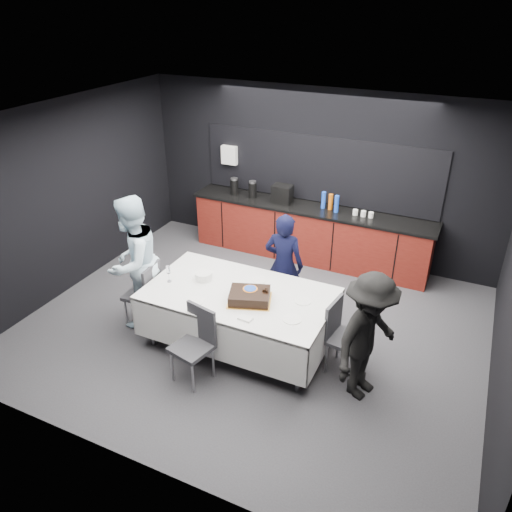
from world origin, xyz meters
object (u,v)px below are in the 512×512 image
Objects in this scene: plate_stack at (204,276)px; person_left at (133,262)px; chair_right at (341,332)px; person_right at (368,337)px; chair_near at (196,339)px; person_center at (284,265)px; champagne_flute at (168,271)px; chair_left at (147,290)px; party_table at (239,302)px; cake_assembly at (250,296)px.

person_left is (-0.95, -0.21, 0.08)m from plate_stack.
person_right is at bearing -38.69° from chair_right.
chair_near is 1.74m from person_center.
chair_right is 2.84m from person_left.
champagne_flute reaches higher than chair_right.
person_right is (1.85, 0.55, 0.24)m from chair_near.
chair_near is (-1.48, -0.85, 0.00)m from chair_right.
chair_right is at bearing 4.85° from chair_left.
party_table is 1.49× the size of person_right.
plate_stack is (-0.56, 0.09, 0.19)m from party_table.
chair_near is at bearing -28.49° from chair_left.
champagne_flute is 2.28m from chair_right.
chair_right is (1.30, 0.09, -0.11)m from party_table.
person_left reaches higher than champagne_flute.
plate_stack is at bearing 42.46° from person_center.
person_right is (3.00, -0.07, 0.24)m from chair_left.
chair_left is 0.60× the size of person_right.
party_table is 0.96m from person_center.
person_left reaches higher than chair_right.
person_left is at bearing -179.75° from cake_assembly.
person_right reaches higher than chair_right.
person_left reaches higher than party_table.
person_center is (0.02, 1.03, -0.09)m from cake_assembly.
cake_assembly is 2.79× the size of plate_stack.
person_left is at bearing -175.85° from chair_right.
cake_assembly is 0.68× the size of chair_right.
person_left is 3.18m from person_right.
champagne_flute is at bearing -147.54° from plate_stack.
chair_left is at bearing 151.51° from chair_near.
person_left is at bearing 173.93° from chair_left.
chair_left is 1.89m from person_center.
cake_assembly is 0.68× the size of chair_left.
party_table is 0.31m from cake_assembly.
chair_right is at bearing 29.78° from chair_near.
person_right is (2.60, -0.06, -0.16)m from champagne_flute.
chair_right is 0.61× the size of person_center.
party_table is 0.99m from champagne_flute.
person_left is at bearing 107.37° from person_right.
chair_left and chair_right have the same top height.
chair_near is (0.75, -0.61, -0.40)m from champagne_flute.
person_left is at bearing 177.21° from champagne_flute.
plate_stack is 0.24× the size of chair_right.
champagne_flute is at bearing -1.29° from chair_left.
cake_assembly is 1.16m from chair_right.
chair_left is (-1.53, -0.03, -0.31)m from cake_assembly.
person_center reaches higher than chair_near.
person_left reaches higher than person_right.
champagne_flute is 0.15× the size of person_center.
chair_right is 0.53m from person_right.
chair_right is at bearing 70.33° from person_right.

